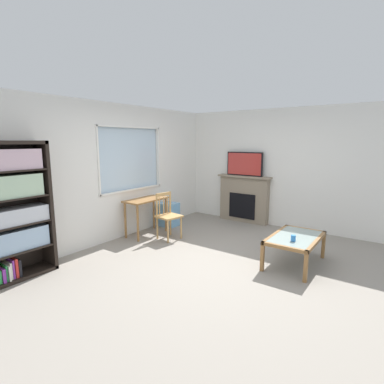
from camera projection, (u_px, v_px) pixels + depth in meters
The scene contains 11 objects.
ground at pixel (216, 263), 4.69m from camera, with size 6.11×5.47×0.02m, color gray.
wall_back_with_window at pixel (117, 174), 5.73m from camera, with size 5.11×0.15×2.59m.
wall_right at pixel (278, 168), 6.56m from camera, with size 0.12×4.67×2.59m, color white.
bookshelf at pixel (14, 207), 4.03m from camera, with size 0.90×0.38×1.90m.
desk_under_window at pixel (146, 205), 5.98m from camera, with size 0.91×0.45×0.75m.
wooden_chair at pixel (168, 215), 5.77m from camera, with size 0.48×0.46×0.90m.
plastic_drawer_unit at pixel (168, 214), 6.67m from camera, with size 0.35×0.40×0.53m, color #72ADDB.
fireplace at pixel (244, 199), 6.98m from camera, with size 0.26×1.28×1.10m.
tv at pixel (245, 164), 6.83m from camera, with size 0.06×0.88×0.55m.
coffee_table at pixel (295, 240), 4.55m from camera, with size 1.10×0.67×0.45m.
sippy_cup at pixel (293, 238), 4.32m from camera, with size 0.07×0.07×0.09m, color #337FD6.
Camera 1 is at (-3.82, -2.28, 1.90)m, focal length 27.66 mm.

